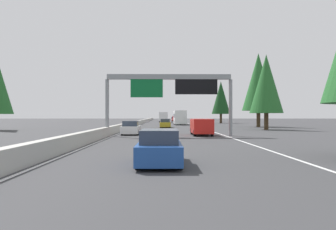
{
  "coord_description": "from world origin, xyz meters",
  "views": [
    {
      "loc": [
        -1.76,
        -5.36,
        2.06
      ],
      "look_at": [
        62.7,
        -6.11,
        2.12
      ],
      "focal_mm": 37.05,
      "sensor_mm": 36.0,
      "label": 1
    }
  ],
  "objects_px": {
    "sedan_far_right": "(159,148)",
    "box_truck_far_center": "(163,117)",
    "pickup_near_center": "(175,119)",
    "sedan_distant_a": "(165,124)",
    "minivan_mid_center": "(201,126)",
    "conifer_right_near": "(266,84)",
    "bus_mid_left": "(180,117)",
    "sign_gantry_overhead": "(171,87)",
    "sedan_far_left": "(173,119)",
    "sedan_distant_b": "(131,128)",
    "conifer_right_far": "(221,98)",
    "conifer_right_mid": "(258,82)"
  },
  "relations": [
    {
      "from": "conifer_right_mid",
      "to": "conifer_right_far",
      "type": "distance_m",
      "value": 29.52
    },
    {
      "from": "box_truck_far_center",
      "to": "conifer_right_mid",
      "type": "relative_size",
      "value": 0.64
    },
    {
      "from": "bus_mid_left",
      "to": "sedan_far_right",
      "type": "bearing_deg",
      "value": 176.65
    },
    {
      "from": "minivan_mid_center",
      "to": "box_truck_far_center",
      "type": "xyz_separation_m",
      "value": [
        64.43,
        4.03,
        0.66
      ]
    },
    {
      "from": "minivan_mid_center",
      "to": "conifer_right_far",
      "type": "relative_size",
      "value": 0.45
    },
    {
      "from": "pickup_near_center",
      "to": "conifer_right_near",
      "type": "distance_m",
      "value": 69.54
    },
    {
      "from": "sedan_distant_a",
      "to": "box_truck_far_center",
      "type": "bearing_deg",
      "value": 0.52
    },
    {
      "from": "conifer_right_near",
      "to": "conifer_right_far",
      "type": "xyz_separation_m",
      "value": [
        41.81,
        -0.35,
        0.15
      ]
    },
    {
      "from": "bus_mid_left",
      "to": "conifer_right_far",
      "type": "relative_size",
      "value": 1.04
    },
    {
      "from": "sedan_far_right",
      "to": "sedan_distant_b",
      "type": "relative_size",
      "value": 1.0
    },
    {
      "from": "pickup_near_center",
      "to": "conifer_right_mid",
      "type": "relative_size",
      "value": 0.42
    },
    {
      "from": "conifer_right_near",
      "to": "conifer_right_far",
      "type": "relative_size",
      "value": 0.98
    },
    {
      "from": "bus_mid_left",
      "to": "conifer_right_far",
      "type": "height_order",
      "value": "conifer_right_far"
    },
    {
      "from": "box_truck_far_center",
      "to": "sedan_far_left",
      "type": "distance_m",
      "value": 26.38
    },
    {
      "from": "pickup_near_center",
      "to": "sedan_distant_a",
      "type": "bearing_deg",
      "value": 176.53
    },
    {
      "from": "conifer_right_far",
      "to": "pickup_near_center",
      "type": "bearing_deg",
      "value": 22.82
    },
    {
      "from": "sign_gantry_overhead",
      "to": "sedan_far_right",
      "type": "relative_size",
      "value": 2.88
    },
    {
      "from": "sign_gantry_overhead",
      "to": "sedan_distant_b",
      "type": "height_order",
      "value": "sign_gantry_overhead"
    },
    {
      "from": "sedan_far_right",
      "to": "conifer_right_mid",
      "type": "distance_m",
      "value": 50.93
    },
    {
      "from": "sedan_far_left",
      "to": "conifer_right_far",
      "type": "bearing_deg",
      "value": -161.51
    },
    {
      "from": "sedan_distant_a",
      "to": "sedan_far_left",
      "type": "distance_m",
      "value": 68.07
    },
    {
      "from": "bus_mid_left",
      "to": "sedan_distant_b",
      "type": "xyz_separation_m",
      "value": [
        -40.18,
        7.03,
        -1.03
      ]
    },
    {
      "from": "box_truck_far_center",
      "to": "conifer_right_mid",
      "type": "bearing_deg",
      "value": -155.77
    },
    {
      "from": "bus_mid_left",
      "to": "sedan_distant_a",
      "type": "bearing_deg",
      "value": 170.27
    },
    {
      "from": "sedan_far_right",
      "to": "box_truck_far_center",
      "type": "xyz_separation_m",
      "value": [
        85.47,
        -0.01,
        0.93
      ]
    },
    {
      "from": "minivan_mid_center",
      "to": "sedan_far_left",
      "type": "xyz_separation_m",
      "value": [
        90.55,
        0.43,
        -0.27
      ]
    },
    {
      "from": "minivan_mid_center",
      "to": "conifer_right_far",
      "type": "height_order",
      "value": "conifer_right_far"
    },
    {
      "from": "sign_gantry_overhead",
      "to": "pickup_near_center",
      "type": "xyz_separation_m",
      "value": [
        83.49,
        -3.15,
        -3.98
      ]
    },
    {
      "from": "conifer_right_far",
      "to": "conifer_right_near",
      "type": "bearing_deg",
      "value": 179.52
    },
    {
      "from": "minivan_mid_center",
      "to": "conifer_right_mid",
      "type": "xyz_separation_m",
      "value": [
        26.36,
        -13.1,
        7.09
      ]
    },
    {
      "from": "conifer_right_near",
      "to": "sedan_far_left",
      "type": "bearing_deg",
      "value": 8.37
    },
    {
      "from": "sedan_distant_a",
      "to": "conifer_right_far",
      "type": "distance_m",
      "value": 36.9
    },
    {
      "from": "sign_gantry_overhead",
      "to": "bus_mid_left",
      "type": "relative_size",
      "value": 1.1
    },
    {
      "from": "sedan_distant_a",
      "to": "sedan_distant_b",
      "type": "distance_m",
      "value": 21.37
    },
    {
      "from": "conifer_right_near",
      "to": "conifer_right_mid",
      "type": "xyz_separation_m",
      "value": [
        12.38,
        -2.26,
        1.47
      ]
    },
    {
      "from": "minivan_mid_center",
      "to": "bus_mid_left",
      "type": "distance_m",
      "value": 41.7
    },
    {
      "from": "sign_gantry_overhead",
      "to": "sedan_far_right",
      "type": "bearing_deg",
      "value": 177.51
    },
    {
      "from": "minivan_mid_center",
      "to": "conifer_right_near",
      "type": "xyz_separation_m",
      "value": [
        13.98,
        -10.84,
        5.63
      ]
    },
    {
      "from": "sedan_far_right",
      "to": "sedan_distant_b",
      "type": "xyz_separation_m",
      "value": [
        22.55,
        3.36,
        0.0
      ]
    },
    {
      "from": "minivan_mid_center",
      "to": "sedan_distant_a",
      "type": "bearing_deg",
      "value": 9.2
    },
    {
      "from": "sedan_distant_b",
      "to": "sedan_far_right",
      "type": "bearing_deg",
      "value": -171.53
    },
    {
      "from": "sedan_far_left",
      "to": "conifer_right_near",
      "type": "bearing_deg",
      "value": -171.63
    },
    {
      "from": "sedan_far_right",
      "to": "box_truck_far_center",
      "type": "bearing_deg",
      "value": -0.01
    },
    {
      "from": "minivan_mid_center",
      "to": "bus_mid_left",
      "type": "xyz_separation_m",
      "value": [
        41.69,
        0.37,
        0.77
      ]
    },
    {
      "from": "conifer_right_mid",
      "to": "conifer_right_far",
      "type": "bearing_deg",
      "value": 3.71
    },
    {
      "from": "sedan_distant_a",
      "to": "conifer_right_mid",
      "type": "distance_m",
      "value": 18.69
    },
    {
      "from": "sign_gantry_overhead",
      "to": "conifer_right_far",
      "type": "height_order",
      "value": "conifer_right_far"
    },
    {
      "from": "minivan_mid_center",
      "to": "box_truck_far_center",
      "type": "bearing_deg",
      "value": 3.58
    },
    {
      "from": "conifer_right_far",
      "to": "sedan_distant_a",
      "type": "bearing_deg",
      "value": 155.93
    },
    {
      "from": "bus_mid_left",
      "to": "sedan_distant_a",
      "type": "relative_size",
      "value": 2.61
    }
  ]
}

